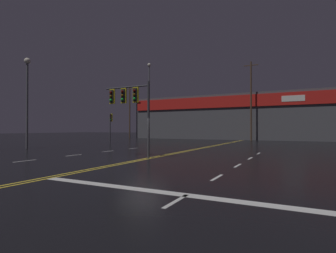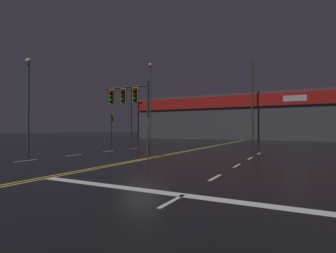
# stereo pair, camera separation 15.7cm
# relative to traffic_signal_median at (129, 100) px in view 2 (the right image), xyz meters

# --- Properties ---
(ground_plane) EXTENTS (200.00, 200.00, 0.00)m
(ground_plane) POSITION_rel_traffic_signal_median_xyz_m (1.48, -0.69, -3.70)
(ground_plane) COLOR black
(road_markings) EXTENTS (16.68, 60.00, 0.01)m
(road_markings) POSITION_rel_traffic_signal_median_xyz_m (2.67, -2.08, -3.70)
(road_markings) COLOR gold
(road_markings) RESTS_ON ground
(traffic_signal_median) EXTENTS (3.37, 0.36, 4.79)m
(traffic_signal_median) POSITION_rel_traffic_signal_median_xyz_m (0.00, 0.00, 0.00)
(traffic_signal_median) COLOR #38383D
(traffic_signal_median) RESTS_ON ground
(traffic_signal_corner_northwest) EXTENTS (0.42, 0.36, 3.75)m
(traffic_signal_corner_northwest) POSITION_rel_traffic_signal_median_xyz_m (-11.31, 11.99, -0.94)
(traffic_signal_corner_northwest) COLOR #38383D
(traffic_signal_corner_northwest) RESTS_ON ground
(streetlight_near_left) EXTENTS (0.56, 0.56, 12.39)m
(streetlight_near_left) POSITION_rel_traffic_signal_median_xyz_m (-11.77, 22.04, 3.92)
(streetlight_near_left) COLOR #59595E
(streetlight_near_left) RESTS_ON ground
(streetlight_far_right) EXTENTS (0.56, 0.56, 8.50)m
(streetlight_far_right) POSITION_rel_traffic_signal_median_xyz_m (-12.93, 1.91, 1.80)
(streetlight_far_right) COLOR #59595E
(streetlight_far_right) RESTS_ON ground
(building_backdrop) EXTENTS (42.14, 10.23, 7.82)m
(building_backdrop) POSITION_rel_traffic_signal_median_xyz_m (1.49, 34.95, 0.22)
(building_backdrop) COLOR #4C4C51
(building_backdrop) RESTS_ON ground
(utility_pole_row) EXTENTS (46.22, 0.26, 12.40)m
(utility_pole_row) POSITION_rel_traffic_signal_median_xyz_m (2.41, 28.43, 2.06)
(utility_pole_row) COLOR #4C3828
(utility_pole_row) RESTS_ON ground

